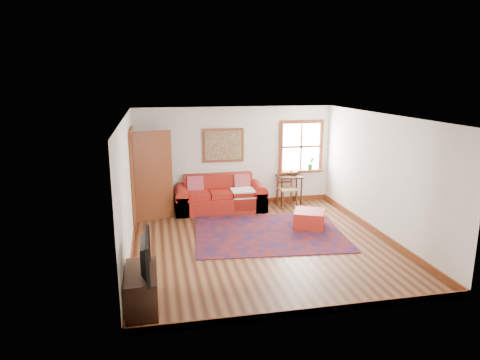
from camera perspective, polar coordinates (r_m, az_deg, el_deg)
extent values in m
plane|color=#3C1E10|center=(8.59, 2.80, -8.34)|extent=(5.50, 5.50, 0.00)
cube|color=silver|center=(10.83, -0.71, 3.15)|extent=(5.00, 0.04, 2.50)
cube|color=silver|center=(5.69, 9.83, -6.60)|extent=(5.00, 0.04, 2.50)
cube|color=silver|center=(7.97, -14.78, -1.05)|extent=(0.04, 5.50, 2.50)
cube|color=silver|center=(9.14, 18.26, 0.54)|extent=(0.04, 5.50, 2.50)
cube|color=white|center=(8.00, 3.01, 8.53)|extent=(5.00, 5.50, 0.04)
cube|color=brown|center=(11.09, -0.68, -2.92)|extent=(5.00, 0.03, 0.12)
cube|color=brown|center=(8.34, -14.19, -8.98)|extent=(0.03, 5.50, 0.12)
cube|color=brown|center=(9.46, 17.66, -6.50)|extent=(0.03, 5.50, 0.12)
cube|color=white|center=(11.24, 8.12, 4.43)|extent=(1.00, 0.02, 1.20)
cube|color=brown|center=(11.15, 8.25, 7.69)|extent=(1.18, 0.06, 0.09)
cube|color=brown|center=(11.34, 8.04, 1.20)|extent=(1.18, 0.06, 0.09)
cube|color=brown|center=(11.06, 5.47, 4.35)|extent=(0.09, 0.06, 1.20)
cube|color=brown|center=(11.42, 10.73, 4.47)|extent=(0.09, 0.06, 1.20)
cube|color=brown|center=(11.23, 8.14, 4.42)|extent=(1.00, 0.04, 0.05)
cube|color=brown|center=(11.27, 8.16, 1.25)|extent=(1.15, 0.20, 0.04)
imported|color=#226123|center=(11.31, 9.42, 2.19)|extent=(0.18, 0.15, 0.33)
cube|color=black|center=(9.58, -14.17, 0.00)|extent=(0.02, 0.90, 2.05)
cube|color=brown|center=(9.10, -14.10, -0.70)|extent=(0.06, 0.09, 2.05)
cube|color=brown|center=(10.06, -13.89, 0.65)|extent=(0.06, 0.09, 2.05)
cube|color=brown|center=(9.39, -14.36, 6.37)|extent=(0.06, 1.08, 0.09)
cube|color=brown|center=(9.85, -11.47, 0.51)|extent=(0.86, 0.35, 2.05)
cube|color=silver|center=(9.83, -11.50, 1.10)|extent=(0.56, 0.22, 1.33)
cube|color=brown|center=(10.71, -2.28, 4.65)|extent=(1.05, 0.04, 0.85)
cube|color=tan|center=(10.68, -2.25, 4.63)|extent=(0.92, 0.03, 0.72)
cube|color=#62150E|center=(9.08, 3.83, -7.05)|extent=(3.28, 2.73, 0.02)
cube|color=maroon|center=(10.54, -2.65, -3.07)|extent=(2.20, 0.91, 0.38)
cube|color=maroon|center=(10.74, -2.95, -0.38)|extent=(1.71, 0.25, 0.48)
cube|color=maroon|center=(10.43, -7.82, -3.09)|extent=(0.31, 0.91, 0.48)
cube|color=maroon|center=(10.70, 2.37, -2.54)|extent=(0.31, 0.91, 0.48)
cube|color=orange|center=(10.51, -5.97, -0.58)|extent=(0.40, 0.20, 0.42)
cube|color=orange|center=(10.68, 0.28, -0.28)|extent=(0.40, 0.20, 0.42)
cube|color=silver|center=(10.37, 0.37, -1.38)|extent=(0.56, 0.50, 0.04)
cube|color=maroon|center=(9.51, 9.22, -5.13)|extent=(0.85, 0.85, 0.37)
cube|color=black|center=(11.03, 6.62, 0.47)|extent=(0.62, 0.47, 0.04)
cylinder|color=black|center=(10.86, 5.57, -1.74)|extent=(0.04, 0.04, 0.71)
cylinder|color=black|center=(11.02, 8.17, -1.58)|extent=(0.04, 0.04, 0.71)
cylinder|color=black|center=(11.22, 5.00, -1.23)|extent=(0.04, 0.04, 0.71)
cylinder|color=black|center=(11.37, 7.52, -1.09)|extent=(0.04, 0.04, 0.71)
cube|color=tan|center=(10.83, 6.33, -1.19)|extent=(0.47, 0.46, 0.04)
cylinder|color=brown|center=(10.67, 5.76, -2.75)|extent=(0.04, 0.04, 0.44)
cylinder|color=brown|center=(10.82, 7.58, -2.57)|extent=(0.04, 0.04, 0.44)
cylinder|color=brown|center=(10.92, 5.06, -1.05)|extent=(0.04, 0.04, 0.93)
cylinder|color=brown|center=(11.06, 6.84, -0.90)|extent=(0.04, 0.04, 0.93)
cube|color=brown|center=(10.93, 5.99, 0.32)|extent=(0.37, 0.07, 0.28)
cube|color=black|center=(6.40, -12.99, -13.96)|extent=(0.44, 0.99, 0.54)
imported|color=black|center=(6.10, -13.09, -9.75)|extent=(0.13, 0.96, 0.55)
cylinder|color=silver|center=(6.65, -12.65, -9.45)|extent=(0.12, 0.12, 0.18)
cylinder|color=#FFA53F|center=(6.66, -12.63, -9.69)|extent=(0.07, 0.07, 0.12)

